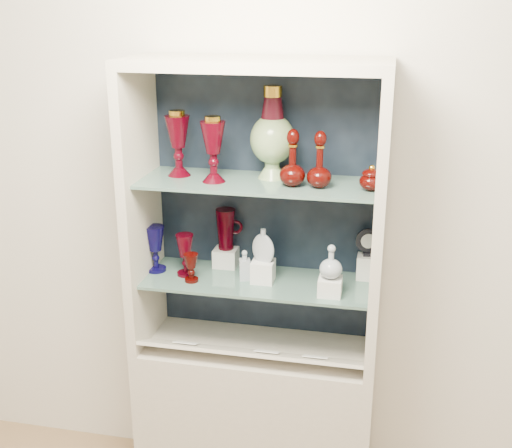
% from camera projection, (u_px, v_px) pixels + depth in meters
% --- Properties ---
extents(wall_back, '(3.50, 0.02, 2.80)m').
position_uv_depth(wall_back, '(267.00, 185.00, 2.72)').
color(wall_back, white).
rests_on(wall_back, ground).
extents(cabinet_base, '(1.00, 0.40, 0.75)m').
position_uv_depth(cabinet_base, '(256.00, 420.00, 2.85)').
color(cabinet_base, beige).
rests_on(cabinet_base, ground).
extents(cabinet_back_panel, '(0.98, 0.02, 1.15)m').
position_uv_depth(cabinet_back_panel, '(265.00, 204.00, 2.71)').
color(cabinet_back_panel, black).
rests_on(cabinet_back_panel, cabinet_base).
extents(cabinet_side_left, '(0.04, 0.40, 1.15)m').
position_uv_depth(cabinet_side_left, '(142.00, 210.00, 2.63)').
color(cabinet_side_left, beige).
rests_on(cabinet_side_left, cabinet_base).
extents(cabinet_side_right, '(0.04, 0.40, 1.15)m').
position_uv_depth(cabinet_side_right, '(379.00, 226.00, 2.44)').
color(cabinet_side_right, beige).
rests_on(cabinet_side_right, cabinet_base).
extents(cabinet_top_cap, '(1.00, 0.40, 0.04)m').
position_uv_depth(cabinet_top_cap, '(256.00, 64.00, 2.34)').
color(cabinet_top_cap, beige).
rests_on(cabinet_top_cap, cabinet_side_left).
extents(shelf_lower, '(0.92, 0.34, 0.01)m').
position_uv_depth(shelf_lower, '(257.00, 281.00, 2.65)').
color(shelf_lower, slate).
rests_on(shelf_lower, cabinet_side_left).
extents(shelf_upper, '(0.92, 0.34, 0.01)m').
position_uv_depth(shelf_upper, '(257.00, 183.00, 2.51)').
color(shelf_upper, slate).
rests_on(shelf_upper, cabinet_side_left).
extents(label_ledge, '(0.92, 0.17, 0.09)m').
position_uv_depth(label_ledge, '(250.00, 353.00, 2.61)').
color(label_ledge, beige).
rests_on(label_ledge, cabinet_base).
extents(label_card_0, '(0.10, 0.06, 0.03)m').
position_uv_depth(label_card_0, '(316.00, 357.00, 2.56)').
color(label_card_0, white).
rests_on(label_card_0, label_ledge).
extents(label_card_1, '(0.10, 0.06, 0.03)m').
position_uv_depth(label_card_1, '(186.00, 343.00, 2.66)').
color(label_card_1, white).
rests_on(label_card_1, label_ledge).
extents(label_card_2, '(0.10, 0.06, 0.03)m').
position_uv_depth(label_card_2, '(267.00, 352.00, 2.59)').
color(label_card_2, white).
rests_on(label_card_2, label_ledge).
extents(pedestal_lamp_left, '(0.13, 0.13, 0.26)m').
position_uv_depth(pedestal_lamp_left, '(178.00, 143.00, 2.55)').
color(pedestal_lamp_left, '#40000B').
rests_on(pedestal_lamp_left, shelf_upper).
extents(pedestal_lamp_right, '(0.11, 0.11, 0.26)m').
position_uv_depth(pedestal_lamp_right, '(213.00, 149.00, 2.46)').
color(pedestal_lamp_right, '#40000B').
rests_on(pedestal_lamp_right, shelf_upper).
extents(enamel_urn, '(0.19, 0.19, 0.36)m').
position_uv_depth(enamel_urn, '(272.00, 133.00, 2.50)').
color(enamel_urn, '#074623').
rests_on(enamel_urn, shelf_upper).
extents(ruby_decanter_a, '(0.11, 0.11, 0.24)m').
position_uv_depth(ruby_decanter_a, '(320.00, 156.00, 2.38)').
color(ruby_decanter_a, '#3E0603').
rests_on(ruby_decanter_a, shelf_upper).
extents(ruby_decanter_b, '(0.13, 0.13, 0.23)m').
position_uv_depth(ruby_decanter_b, '(293.00, 156.00, 2.41)').
color(ruby_decanter_b, '#3E0603').
rests_on(ruby_decanter_b, shelf_upper).
extents(lidded_bowl, '(0.11, 0.11, 0.10)m').
position_uv_depth(lidded_bowl, '(371.00, 177.00, 2.37)').
color(lidded_bowl, '#3E0603').
rests_on(lidded_bowl, shelf_upper).
extents(cobalt_goblet, '(0.10, 0.10, 0.20)m').
position_uv_depth(cobalt_goblet, '(155.00, 249.00, 2.70)').
color(cobalt_goblet, '#0B073D').
rests_on(cobalt_goblet, shelf_lower).
extents(ruby_goblet_tall, '(0.09, 0.09, 0.18)m').
position_uv_depth(ruby_goblet_tall, '(185.00, 255.00, 2.66)').
color(ruby_goblet_tall, '#40000B').
rests_on(ruby_goblet_tall, shelf_lower).
extents(ruby_goblet_small, '(0.08, 0.08, 0.12)m').
position_uv_depth(ruby_goblet_small, '(191.00, 268.00, 2.61)').
color(ruby_goblet_small, '#3E0603').
rests_on(ruby_goblet_small, shelf_lower).
extents(riser_ruby_pitcher, '(0.10, 0.10, 0.08)m').
position_uv_depth(riser_ruby_pitcher, '(226.00, 257.00, 2.77)').
color(riser_ruby_pitcher, silver).
rests_on(riser_ruby_pitcher, shelf_lower).
extents(ruby_pitcher, '(0.15, 0.11, 0.18)m').
position_uv_depth(ruby_pitcher, '(226.00, 229.00, 2.73)').
color(ruby_pitcher, '#40000B').
rests_on(ruby_pitcher, riser_ruby_pitcher).
extents(clear_square_bottle, '(0.06, 0.06, 0.13)m').
position_uv_depth(clear_square_bottle, '(245.00, 265.00, 2.63)').
color(clear_square_bottle, '#99A6B0').
rests_on(clear_square_bottle, shelf_lower).
extents(riser_flat_flask, '(0.09, 0.09, 0.09)m').
position_uv_depth(riser_flat_flask, '(263.00, 271.00, 2.61)').
color(riser_flat_flask, silver).
rests_on(riser_flat_flask, shelf_lower).
extents(flat_flask, '(0.11, 0.07, 0.14)m').
position_uv_depth(flat_flask, '(263.00, 245.00, 2.58)').
color(flat_flask, '#A4AEB6').
rests_on(flat_flask, riser_flat_flask).
extents(riser_clear_round_decanter, '(0.09, 0.09, 0.07)m').
position_uv_depth(riser_clear_round_decanter, '(330.00, 286.00, 2.50)').
color(riser_clear_round_decanter, silver).
rests_on(riser_clear_round_decanter, shelf_lower).
extents(clear_round_decanter, '(0.11, 0.11, 0.13)m').
position_uv_depth(clear_round_decanter, '(331.00, 263.00, 2.47)').
color(clear_round_decanter, '#99A6B0').
rests_on(clear_round_decanter, riser_clear_round_decanter).
extents(riser_cameo_medallion, '(0.08, 0.08, 0.10)m').
position_uv_depth(riser_cameo_medallion, '(367.00, 267.00, 2.64)').
color(riser_cameo_medallion, silver).
rests_on(riser_cameo_medallion, shelf_lower).
extents(cameo_medallion, '(0.11, 0.05, 0.12)m').
position_uv_depth(cameo_medallion, '(368.00, 242.00, 2.61)').
color(cameo_medallion, black).
rests_on(cameo_medallion, riser_cameo_medallion).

